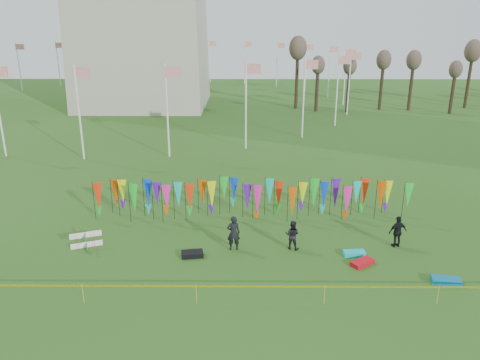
{
  "coord_description": "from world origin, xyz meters",
  "views": [
    {
      "loc": [
        -0.23,
        -18.76,
        11.25
      ],
      "look_at": [
        -0.41,
        6.0,
        2.87
      ],
      "focal_mm": 35.0,
      "sensor_mm": 36.0,
      "label": 1
    }
  ],
  "objects_px": {
    "person_right": "(398,232)",
    "kite_bag_teal": "(446,281)",
    "person_mid": "(292,235)",
    "box_kite": "(86,240)",
    "person_left": "(233,233)",
    "kite_bag_turquoise": "(354,253)",
    "kite_bag_red": "(362,263)",
    "kite_bag_black": "(192,254)"
  },
  "relations": [
    {
      "from": "person_mid",
      "to": "kite_bag_teal",
      "type": "xyz_separation_m",
      "value": [
        6.68,
        -3.38,
        -0.66
      ]
    },
    {
      "from": "person_right",
      "to": "kite_bag_red",
      "type": "height_order",
      "value": "person_right"
    },
    {
      "from": "person_mid",
      "to": "kite_bag_teal",
      "type": "distance_m",
      "value": 7.51
    },
    {
      "from": "kite_bag_turquoise",
      "to": "person_mid",
      "type": "bearing_deg",
      "value": 167.04
    },
    {
      "from": "person_mid",
      "to": "kite_bag_black",
      "type": "xyz_separation_m",
      "value": [
        -5.12,
        -0.9,
        -0.66
      ]
    },
    {
      "from": "box_kite",
      "to": "person_mid",
      "type": "xyz_separation_m",
      "value": [
        10.76,
        -0.02,
        0.33
      ]
    },
    {
      "from": "box_kite",
      "to": "kite_bag_teal",
      "type": "distance_m",
      "value": 17.77
    },
    {
      "from": "kite_bag_teal",
      "to": "kite_bag_turquoise",
      "type": "bearing_deg",
      "value": 143.28
    },
    {
      "from": "person_left",
      "to": "kite_bag_red",
      "type": "relative_size",
      "value": 1.54
    },
    {
      "from": "person_right",
      "to": "person_left",
      "type": "bearing_deg",
      "value": -11.57
    },
    {
      "from": "kite_bag_turquoise",
      "to": "kite_bag_red",
      "type": "bearing_deg",
      "value": -80.22
    },
    {
      "from": "person_left",
      "to": "kite_bag_turquoise",
      "type": "distance_m",
      "value": 6.24
    },
    {
      "from": "box_kite",
      "to": "person_mid",
      "type": "distance_m",
      "value": 10.77
    },
    {
      "from": "box_kite",
      "to": "person_left",
      "type": "relative_size",
      "value": 0.48
    },
    {
      "from": "kite_bag_black",
      "to": "kite_bag_teal",
      "type": "relative_size",
      "value": 0.85
    },
    {
      "from": "person_left",
      "to": "kite_bag_turquoise",
      "type": "bearing_deg",
      "value": 167.52
    },
    {
      "from": "person_right",
      "to": "kite_bag_black",
      "type": "relative_size",
      "value": 1.58
    },
    {
      "from": "person_right",
      "to": "kite_bag_red",
      "type": "distance_m",
      "value": 3.09
    },
    {
      "from": "kite_bag_turquoise",
      "to": "kite_bag_red",
      "type": "distance_m",
      "value": 1.0
    },
    {
      "from": "person_left",
      "to": "person_mid",
      "type": "relative_size",
      "value": 1.2
    },
    {
      "from": "person_right",
      "to": "kite_bag_turquoise",
      "type": "distance_m",
      "value": 2.73
    },
    {
      "from": "person_left",
      "to": "kite_bag_teal",
      "type": "bearing_deg",
      "value": 154.48
    },
    {
      "from": "person_left",
      "to": "kite_bag_black",
      "type": "bearing_deg",
      "value": 13.27
    },
    {
      "from": "kite_bag_turquoise",
      "to": "kite_bag_black",
      "type": "height_order",
      "value": "kite_bag_black"
    },
    {
      "from": "box_kite",
      "to": "kite_bag_black",
      "type": "xyz_separation_m",
      "value": [
        5.65,
        -0.92,
        -0.33
      ]
    },
    {
      "from": "box_kite",
      "to": "kite_bag_red",
      "type": "xyz_separation_m",
      "value": [
        14.04,
        -1.72,
        -0.34
      ]
    },
    {
      "from": "person_mid",
      "to": "kite_bag_red",
      "type": "distance_m",
      "value": 3.75
    },
    {
      "from": "kite_bag_teal",
      "to": "person_left",
      "type": "bearing_deg",
      "value": 161.54
    },
    {
      "from": "box_kite",
      "to": "kite_bag_teal",
      "type": "bearing_deg",
      "value": -11.02
    },
    {
      "from": "box_kite",
      "to": "kite_bag_teal",
      "type": "relative_size",
      "value": 0.72
    },
    {
      "from": "person_right",
      "to": "kite_bag_teal",
      "type": "xyz_separation_m",
      "value": [
        1.13,
        -3.65,
        -0.74
      ]
    },
    {
      "from": "kite_bag_black",
      "to": "kite_bag_turquoise",
      "type": "bearing_deg",
      "value": 1.27
    },
    {
      "from": "person_mid",
      "to": "person_right",
      "type": "relative_size",
      "value": 0.91
    },
    {
      "from": "person_mid",
      "to": "kite_bag_red",
      "type": "bearing_deg",
      "value": 172.14
    },
    {
      "from": "box_kite",
      "to": "kite_bag_red",
      "type": "height_order",
      "value": "box_kite"
    },
    {
      "from": "box_kite",
      "to": "person_mid",
      "type": "relative_size",
      "value": 0.58
    },
    {
      "from": "kite_bag_turquoise",
      "to": "box_kite",
      "type": "bearing_deg",
      "value": 176.97
    },
    {
      "from": "person_mid",
      "to": "person_right",
      "type": "height_order",
      "value": "person_right"
    },
    {
      "from": "kite_bag_teal",
      "to": "box_kite",
      "type": "bearing_deg",
      "value": 168.98
    },
    {
      "from": "person_left",
      "to": "kite_bag_turquoise",
      "type": "xyz_separation_m",
      "value": [
        6.15,
        -0.58,
        -0.83
      ]
    },
    {
      "from": "person_right",
      "to": "kite_bag_teal",
      "type": "relative_size",
      "value": 1.35
    },
    {
      "from": "kite_bag_red",
      "to": "box_kite",
      "type": "bearing_deg",
      "value": 173.03
    }
  ]
}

